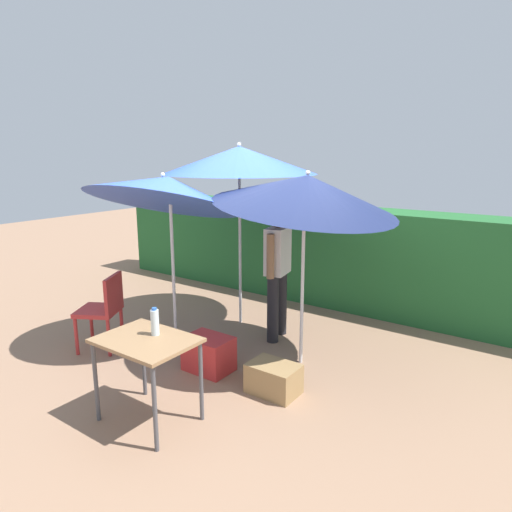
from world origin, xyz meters
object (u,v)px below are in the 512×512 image
at_px(chair_plastic, 104,307).
at_px(cooler_box, 209,354).
at_px(bottle_water, 155,322).
at_px(umbrella_yellow, 239,160).
at_px(umbrella_orange, 306,192).
at_px(folding_table, 147,349).
at_px(crate_cardboard, 274,379).
at_px(umbrella_rainbow, 167,190).
at_px(person_vendor, 278,264).

height_order(chair_plastic, cooler_box, chair_plastic).
bearing_deg(bottle_water, umbrella_yellow, 109.14).
bearing_deg(chair_plastic, umbrella_orange, 26.67).
distance_m(umbrella_orange, folding_table, 2.17).
bearing_deg(crate_cardboard, umbrella_orange, 98.20).
distance_m(umbrella_rainbow, umbrella_orange, 1.58).
xyz_separation_m(umbrella_orange, person_vendor, (-0.59, 0.41, -0.93)).
relative_size(umbrella_orange, umbrella_yellow, 0.92).
xyz_separation_m(umbrella_orange, folding_table, (-0.51, -1.73, -1.21)).
xyz_separation_m(crate_cardboard, folding_table, (-0.62, -0.99, 0.51)).
bearing_deg(folding_table, crate_cardboard, 58.07).
relative_size(umbrella_rainbow, umbrella_orange, 1.05).
bearing_deg(umbrella_yellow, umbrella_orange, -23.69).
height_order(umbrella_orange, person_vendor, umbrella_orange).
distance_m(umbrella_rainbow, folding_table, 1.99).
relative_size(cooler_box, folding_table, 0.61).
distance_m(cooler_box, crate_cardboard, 0.81).
relative_size(umbrella_orange, cooler_box, 4.48).
bearing_deg(umbrella_rainbow, folding_table, -51.59).
distance_m(umbrella_rainbow, cooler_box, 1.85).
height_order(cooler_box, bottle_water, bottle_water).
height_order(umbrella_rainbow, crate_cardboard, umbrella_rainbow).
bearing_deg(cooler_box, person_vendor, 84.31).
relative_size(umbrella_yellow, chair_plastic, 2.66).
relative_size(person_vendor, cooler_box, 3.88).
distance_m(umbrella_yellow, person_vendor, 1.40).
bearing_deg(cooler_box, umbrella_orange, 46.35).
height_order(umbrella_rainbow, bottle_water, umbrella_rainbow).
xyz_separation_m(umbrella_rainbow, umbrella_yellow, (0.24, 1.03, 0.31)).
relative_size(chair_plastic, folding_table, 1.11).
height_order(person_vendor, cooler_box, person_vendor).
bearing_deg(cooler_box, umbrella_rainbow, 161.51).
height_order(person_vendor, folding_table, person_vendor).
distance_m(umbrella_rainbow, bottle_water, 1.81).
distance_m(umbrella_rainbow, crate_cardboard, 2.35).
distance_m(umbrella_orange, person_vendor, 1.17).
height_order(umbrella_rainbow, umbrella_yellow, umbrella_yellow).
bearing_deg(person_vendor, crate_cardboard, -58.66).
bearing_deg(umbrella_rainbow, person_vendor, 43.88).
bearing_deg(folding_table, umbrella_orange, 73.48).
bearing_deg(crate_cardboard, chair_plastic, -172.36).
bearing_deg(crate_cardboard, umbrella_yellow, 136.77).
distance_m(chair_plastic, cooler_box, 1.40).
height_order(chair_plastic, folding_table, chair_plastic).
bearing_deg(chair_plastic, cooler_box, 12.01).
height_order(crate_cardboard, folding_table, folding_table).
bearing_deg(chair_plastic, umbrella_yellow, 64.04).
xyz_separation_m(umbrella_yellow, cooler_box, (0.56, -1.30, -1.96)).
bearing_deg(umbrella_rainbow, umbrella_orange, 17.37).
distance_m(cooler_box, folding_table, 1.11).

